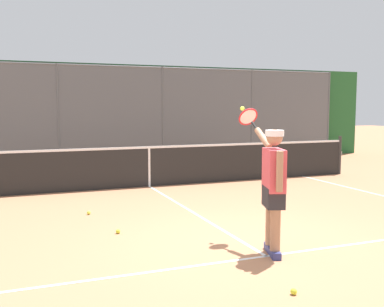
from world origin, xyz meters
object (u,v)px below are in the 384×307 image
Objects in this scene: tennis_ball_near_baseline at (118,231)px; tennis_player at (273,182)px; tennis_ball_near_net at (294,292)px; tennis_ball_mid_court at (89,213)px.

tennis_player is at bearing 135.29° from tennis_ball_near_baseline.
tennis_ball_near_net is 1.00× the size of tennis_ball_mid_court.
tennis_ball_near_net and tennis_ball_near_baseline have the same top height.
tennis_ball_near_net is at bearing 112.78° from tennis_ball_near_baseline.
tennis_ball_near_net is 3.09m from tennis_ball_near_baseline.
tennis_ball_mid_court is at bearing -71.31° from tennis_ball_near_net.
tennis_player is 2.51m from tennis_ball_near_baseline.
tennis_ball_mid_court is at bearing 49.76° from tennis_player.
tennis_ball_near_baseline is (-0.23, 1.37, 0.00)m from tennis_ball_mid_court.
tennis_player reaches higher than tennis_ball_near_net.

